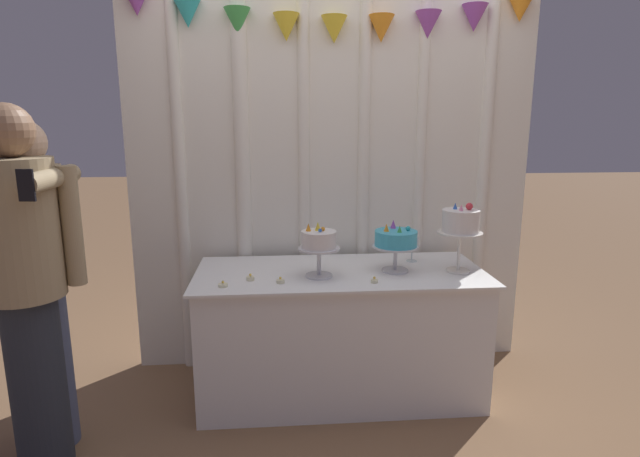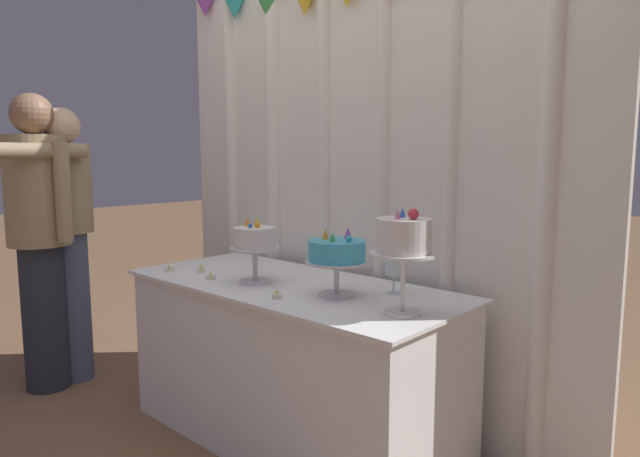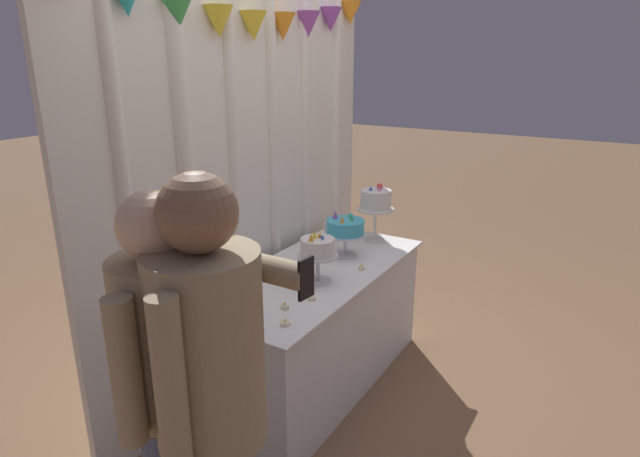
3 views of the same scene
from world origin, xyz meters
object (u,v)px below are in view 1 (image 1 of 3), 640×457
Objects in this scene: cake_display_center at (396,241)px; cake_display_rightmost at (460,224)px; cake_table at (340,332)px; tealight_near_left at (250,278)px; cake_display_leftmost at (319,243)px; tealight_far_left at (223,285)px; wine_glass at (412,244)px; guest_man_pink_jacket at (25,278)px; guest_man_dark_suit at (37,272)px; tealight_far_right at (374,281)px; tealight_near_right at (280,281)px.

cake_display_center is 0.72× the size of cake_display_rightmost.
tealight_near_left reaches higher than cake_table.
tealight_near_left is (-0.37, -0.04, -0.18)m from cake_display_leftmost.
cake_display_leftmost is at bearing -178.21° from cake_display_rightmost.
cake_display_center is at bearing 11.64° from tealight_far_left.
tealight_near_left is at bearing -162.90° from wine_glass.
guest_man_pink_jacket is (-2.14, -0.46, -0.11)m from cake_display_rightmost.
cake_display_leftmost is at bearing 17.98° from guest_man_pink_jacket.
cake_display_leftmost is 0.19× the size of guest_man_dark_suit.
cake_display_rightmost reaches higher than cake_display_leftmost.
cake_display_leftmost is 1.07× the size of cake_display_center.
guest_man_pink_jacket is (-0.97, -0.40, 0.15)m from tealight_near_left.
cake_table is 5.78× the size of cake_display_center.
cake_display_center is 0.99m from tealight_far_left.
cake_display_center is 0.18× the size of guest_man_dark_suit.
guest_man_pink_jacket is at bearing -159.91° from tealight_far_left.
guest_man_dark_suit is (-1.49, -0.38, 0.53)m from cake_table.
cake_display_leftmost is 0.18× the size of guest_man_pink_jacket.
wine_glass is at bearing 19.64° from tealight_far_left.
cake_display_center is 0.26m from wine_glass.
cake_display_rightmost is at bearing 1.79° from cake_display_leftmost.
tealight_far_right is 1.66m from guest_man_dark_suit.
tealight_far_right is (-0.51, -0.16, -0.27)m from cake_display_rightmost.
cake_display_center is at bearing 6.98° from tealight_near_left.
tealight_near_right is 0.03× the size of guest_man_dark_suit.
cake_display_rightmost is (0.67, -0.07, 0.66)m from cake_table.
cake_display_center is 6.43× the size of tealight_near_right.
tealight_near_right and tealight_far_right have the same top height.
wine_glass reaches higher than tealight_far_right.
tealight_far_left is 0.03× the size of guest_man_dark_suit.
tealight_far_left is 0.03× the size of guest_man_pink_jacket.
cake_display_leftmost is 0.45m from cake_display_center.
tealight_near_right is at bearing -173.23° from cake_display_rightmost.
tealight_far_right is at bearing -24.88° from cake_display_leftmost.
guest_man_pink_jacket reaches higher than cake_display_leftmost.
tealight_far_right reaches higher than cake_table.
cake_display_rightmost is (0.80, 0.02, 0.09)m from cake_display_leftmost.
guest_man_dark_suit is at bearing -166.05° from tealight_near_left.
guest_man_dark_suit is at bearing 95.97° from guest_man_pink_jacket.
guest_man_pink_jacket reaches higher than tealight_far_left.
tealight_far_right is 0.02× the size of guest_man_pink_jacket.
guest_man_dark_suit reaches higher than tealight_far_left.
cake_display_rightmost is 10.31× the size of tealight_far_right.
cake_display_rightmost is at bearing 8.04° from guest_man_dark_suit.
cake_display_rightmost reaches higher than wine_glass.
cake_display_center is 1.85m from guest_man_pink_jacket.
tealight_far_right is (0.80, -0.00, 0.00)m from tealight_far_left.
cake_display_leftmost reaches higher than tealight_far_left.
guest_man_dark_suit is at bearing -165.75° from cake_table.
cake_table is 0.48m from tealight_far_right.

